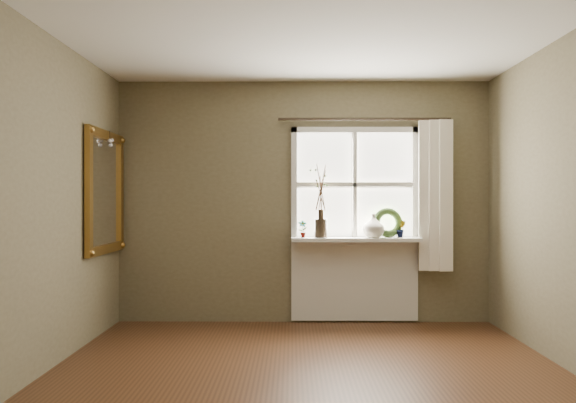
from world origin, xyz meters
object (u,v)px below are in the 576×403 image
(dark_jug, at_px, (321,228))
(wreath, at_px, (388,226))
(cream_vase, at_px, (373,226))
(gilt_mirror, at_px, (105,192))

(dark_jug, height_order, wreath, wreath)
(cream_vase, xyz_separation_m, gilt_mirror, (-2.70, -0.42, 0.35))
(wreath, bearing_deg, dark_jug, 175.53)
(wreath, bearing_deg, cream_vase, -173.54)
(dark_jug, xyz_separation_m, cream_vase, (0.56, 0.00, 0.03))
(dark_jug, relative_size, cream_vase, 0.79)
(dark_jug, xyz_separation_m, gilt_mirror, (-2.15, -0.42, 0.38))
(cream_vase, distance_m, wreath, 0.16)
(cream_vase, xyz_separation_m, wreath, (0.16, 0.04, -0.00))
(cream_vase, relative_size, wreath, 0.78)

